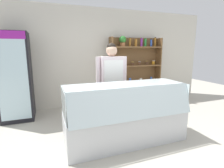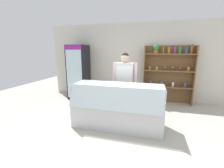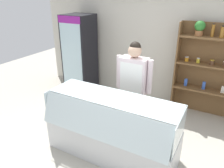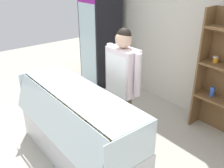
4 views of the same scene
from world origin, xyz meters
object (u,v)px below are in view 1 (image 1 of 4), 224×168
at_px(drinks_fridge, 15,77).
at_px(deli_display_case, 125,124).
at_px(shelving_unit, 134,66).
at_px(shop_clerk, 112,77).

distance_m(drinks_fridge, deli_display_case, 2.66).
relative_size(shelving_unit, deli_display_case, 0.95).
height_order(drinks_fridge, deli_display_case, drinks_fridge).
height_order(shelving_unit, deli_display_case, shelving_unit).
relative_size(deli_display_case, shop_clerk, 1.20).
relative_size(drinks_fridge, shelving_unit, 1.00).
bearing_deg(shop_clerk, drinks_fridge, 151.93).
xyz_separation_m(deli_display_case, shop_clerk, (0.02, 0.74, 0.71)).
xyz_separation_m(drinks_fridge, shop_clerk, (1.91, -1.02, 0.04)).
height_order(shelving_unit, shop_clerk, shelving_unit).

